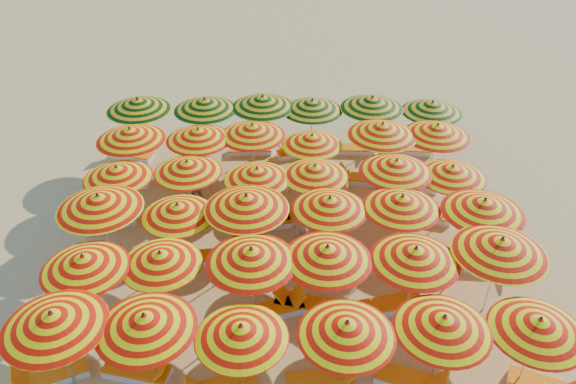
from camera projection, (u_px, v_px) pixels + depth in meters
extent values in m
plane|color=#DEAD63|center=(288.00, 240.00, 18.64)|extent=(120.00, 120.00, 0.00)
cylinder|color=silver|center=(63.00, 351.00, 13.34)|extent=(0.05, 0.05, 2.46)
cone|color=orange|center=(53.00, 320.00, 12.73)|extent=(2.53, 2.53, 0.47)
sphere|color=black|center=(50.00, 312.00, 12.58)|extent=(0.08, 0.08, 0.08)
cylinder|color=silver|center=(151.00, 352.00, 13.38)|extent=(0.05, 0.05, 2.37)
cone|color=orange|center=(145.00, 322.00, 12.79)|extent=(2.96, 2.96, 0.45)
sphere|color=black|center=(143.00, 314.00, 12.64)|extent=(0.08, 0.08, 0.08)
cylinder|color=silver|center=(243.00, 359.00, 13.30)|extent=(0.04, 0.04, 2.20)
cone|color=orange|center=(241.00, 332.00, 12.76)|extent=(2.59, 2.59, 0.42)
sphere|color=black|center=(241.00, 324.00, 12.62)|extent=(0.07, 0.07, 0.07)
cylinder|color=silver|center=(344.00, 357.00, 13.28)|extent=(0.04, 0.04, 2.30)
cone|color=orange|center=(347.00, 329.00, 12.71)|extent=(2.45, 2.45, 0.44)
sphere|color=black|center=(348.00, 321.00, 12.56)|extent=(0.08, 0.08, 0.08)
cylinder|color=silver|center=(437.00, 352.00, 13.42)|extent=(0.04, 0.04, 2.30)
cone|color=orange|center=(444.00, 323.00, 12.85)|extent=(2.76, 2.76, 0.44)
sphere|color=black|center=(445.00, 316.00, 12.71)|extent=(0.08, 0.08, 0.08)
cylinder|color=silver|center=(528.00, 354.00, 13.38)|extent=(0.04, 0.04, 2.27)
cone|color=orange|center=(539.00, 325.00, 12.82)|extent=(2.84, 2.84, 0.43)
sphere|color=black|center=(541.00, 318.00, 12.68)|extent=(0.08, 0.08, 0.08)
cylinder|color=silver|center=(92.00, 290.00, 15.09)|extent=(0.04, 0.04, 2.32)
cone|color=orange|center=(84.00, 262.00, 14.52)|extent=(2.98, 2.98, 0.44)
sphere|color=black|center=(82.00, 255.00, 14.37)|extent=(0.08, 0.08, 0.08)
cylinder|color=silver|center=(165.00, 284.00, 15.36)|extent=(0.04, 0.04, 2.21)
cone|color=orange|center=(161.00, 258.00, 14.81)|extent=(2.57, 2.57, 0.42)
sphere|color=black|center=(159.00, 251.00, 14.67)|extent=(0.07, 0.07, 0.07)
cylinder|color=silver|center=(253.00, 285.00, 15.18)|extent=(0.05, 0.05, 2.44)
cone|color=orange|center=(251.00, 255.00, 14.57)|extent=(2.92, 2.92, 0.46)
sphere|color=black|center=(251.00, 248.00, 14.42)|extent=(0.08, 0.08, 0.08)
cylinder|color=silver|center=(326.00, 282.00, 15.29)|extent=(0.05, 0.05, 2.42)
cone|color=orange|center=(327.00, 253.00, 14.69)|extent=(3.14, 3.14, 0.46)
sphere|color=black|center=(328.00, 245.00, 14.54)|extent=(0.08, 0.08, 0.08)
cylinder|color=silver|center=(410.00, 283.00, 15.25)|extent=(0.05, 0.05, 2.40)
cone|color=orange|center=(415.00, 255.00, 14.66)|extent=(2.94, 2.94, 0.46)
sphere|color=black|center=(417.00, 247.00, 14.51)|extent=(0.08, 0.08, 0.08)
cylinder|color=silver|center=(492.00, 277.00, 15.38)|extent=(0.05, 0.05, 2.54)
cone|color=orange|center=(501.00, 246.00, 14.75)|extent=(3.01, 3.01, 0.48)
sphere|color=black|center=(503.00, 238.00, 14.59)|extent=(0.08, 0.08, 0.08)
cylinder|color=silver|center=(106.00, 231.00, 16.99)|extent=(0.05, 0.05, 2.54)
cone|color=orange|center=(99.00, 202.00, 16.37)|extent=(3.16, 3.16, 0.48)
sphere|color=black|center=(97.00, 194.00, 16.21)|extent=(0.08, 0.08, 0.08)
cylinder|color=silver|center=(181.00, 235.00, 17.12)|extent=(0.04, 0.04, 2.20)
cone|color=orange|center=(178.00, 210.00, 16.58)|extent=(2.25, 2.25, 0.42)
sphere|color=black|center=(177.00, 203.00, 16.44)|extent=(0.07, 0.07, 0.07)
cylinder|color=silver|center=(248.00, 231.00, 17.01)|extent=(0.05, 0.05, 2.53)
cone|color=orange|center=(246.00, 202.00, 16.39)|extent=(3.28, 3.28, 0.48)
sphere|color=black|center=(246.00, 194.00, 16.23)|extent=(0.08, 0.08, 0.08)
cylinder|color=silver|center=(328.00, 230.00, 17.23)|extent=(0.04, 0.04, 2.32)
cone|color=orange|center=(330.00, 204.00, 16.66)|extent=(2.63, 2.63, 0.44)
sphere|color=black|center=(330.00, 197.00, 16.52)|extent=(0.08, 0.08, 0.08)
cylinder|color=silver|center=(398.00, 229.00, 17.25)|extent=(0.04, 0.04, 2.35)
cone|color=orange|center=(402.00, 202.00, 16.67)|extent=(2.87, 2.87, 0.45)
sphere|color=black|center=(403.00, 195.00, 16.52)|extent=(0.08, 0.08, 0.08)
cylinder|color=silver|center=(477.00, 234.00, 16.96)|extent=(0.05, 0.05, 2.44)
cone|color=orange|center=(484.00, 206.00, 16.35)|extent=(3.25, 3.25, 0.47)
sphere|color=black|center=(486.00, 199.00, 16.20)|extent=(0.08, 0.08, 0.08)
cylinder|color=silver|center=(122.00, 197.00, 18.74)|extent=(0.04, 0.04, 2.26)
cone|color=orange|center=(117.00, 172.00, 18.18)|extent=(2.67, 2.67, 0.43)
sphere|color=black|center=(116.00, 166.00, 18.04)|extent=(0.08, 0.08, 0.08)
cylinder|color=silver|center=(190.00, 191.00, 19.00)|extent=(0.04, 0.04, 2.27)
cone|color=orange|center=(187.00, 167.00, 18.44)|extent=(2.59, 2.59, 0.43)
sphere|color=black|center=(187.00, 160.00, 18.30)|extent=(0.08, 0.08, 0.08)
cylinder|color=silver|center=(258.00, 197.00, 18.77)|extent=(0.04, 0.04, 2.19)
cone|color=orange|center=(257.00, 174.00, 18.23)|extent=(2.86, 2.86, 0.42)
sphere|color=black|center=(257.00, 167.00, 18.09)|extent=(0.07, 0.07, 0.07)
cylinder|color=silver|center=(314.00, 194.00, 18.91)|extent=(0.04, 0.04, 2.20)
cone|color=orange|center=(315.00, 171.00, 18.36)|extent=(2.44, 2.44, 0.42)
sphere|color=black|center=(315.00, 164.00, 18.23)|extent=(0.07, 0.07, 0.07)
cylinder|color=silver|center=(393.00, 192.00, 18.82)|extent=(0.05, 0.05, 2.42)
cone|color=orange|center=(396.00, 166.00, 18.22)|extent=(2.53, 2.53, 0.46)
sphere|color=black|center=(397.00, 159.00, 18.07)|extent=(0.08, 0.08, 0.08)
cylinder|color=silver|center=(447.00, 196.00, 18.78)|extent=(0.04, 0.04, 2.25)
cone|color=orange|center=(452.00, 171.00, 18.22)|extent=(2.67, 2.67, 0.43)
sphere|color=black|center=(454.00, 165.00, 18.08)|extent=(0.08, 0.08, 0.08)
cylinder|color=silver|center=(135.00, 160.00, 20.45)|extent=(0.05, 0.05, 2.48)
cone|color=orange|center=(130.00, 134.00, 19.83)|extent=(2.60, 2.60, 0.47)
sphere|color=black|center=(129.00, 127.00, 19.68)|extent=(0.08, 0.08, 0.08)
cylinder|color=silver|center=(201.00, 159.00, 20.64)|extent=(0.05, 0.05, 2.36)
cone|color=orange|center=(198.00, 134.00, 20.06)|extent=(3.09, 3.09, 0.45)
sphere|color=black|center=(198.00, 128.00, 19.91)|extent=(0.08, 0.08, 0.08)
cylinder|color=silver|center=(253.00, 155.00, 20.84)|extent=(0.05, 0.05, 2.40)
cone|color=orange|center=(252.00, 130.00, 20.25)|extent=(3.08, 3.08, 0.46)
sphere|color=black|center=(252.00, 124.00, 20.10)|extent=(0.08, 0.08, 0.08)
cylinder|color=silver|center=(311.00, 162.00, 20.59)|extent=(0.04, 0.04, 2.20)
cone|color=orange|center=(312.00, 140.00, 20.04)|extent=(2.33, 2.33, 0.42)
sphere|color=black|center=(312.00, 134.00, 19.91)|extent=(0.07, 0.07, 0.07)
cylinder|color=silver|center=(379.00, 156.00, 20.64)|extent=(0.05, 0.05, 2.54)
cone|color=orange|center=(382.00, 130.00, 20.01)|extent=(2.95, 2.95, 0.48)
sphere|color=black|center=(383.00, 123.00, 19.85)|extent=(0.08, 0.08, 0.08)
cylinder|color=silver|center=(433.00, 156.00, 20.72)|extent=(0.05, 0.05, 2.47)
cone|color=orange|center=(437.00, 130.00, 20.11)|extent=(3.09, 3.09, 0.47)
sphere|color=black|center=(438.00, 124.00, 19.95)|extent=(0.08, 0.08, 0.08)
cylinder|color=silver|center=(142.00, 129.00, 22.34)|extent=(0.05, 0.05, 2.52)
cone|color=#755F03|center=(138.00, 104.00, 21.72)|extent=(2.69, 2.69, 0.48)
sphere|color=black|center=(137.00, 98.00, 21.56)|extent=(0.08, 0.08, 0.08)
cylinder|color=silver|center=(207.00, 129.00, 22.40)|extent=(0.05, 0.05, 2.49)
cone|color=#755F03|center=(205.00, 104.00, 21.78)|extent=(3.18, 3.18, 0.47)
sphere|color=black|center=(204.00, 98.00, 21.63)|extent=(0.08, 0.08, 0.08)
cylinder|color=silver|center=(263.00, 126.00, 22.56)|extent=(0.05, 0.05, 2.51)
cone|color=#755F03|center=(263.00, 102.00, 21.94)|extent=(2.63, 2.63, 0.48)
sphere|color=black|center=(262.00, 95.00, 21.79)|extent=(0.08, 0.08, 0.08)
cylinder|color=silver|center=(312.00, 129.00, 22.51)|extent=(0.05, 0.05, 2.40)
cone|color=#755F03|center=(312.00, 105.00, 21.91)|extent=(2.67, 2.67, 0.46)
sphere|color=black|center=(312.00, 99.00, 21.76)|extent=(0.08, 0.08, 0.08)
cylinder|color=silver|center=(370.00, 127.00, 22.51)|extent=(0.05, 0.05, 2.50)
cone|color=#755F03|center=(372.00, 103.00, 21.89)|extent=(2.51, 2.51, 0.48)
sphere|color=black|center=(373.00, 96.00, 21.74)|extent=(0.08, 0.08, 0.08)
cylinder|color=silver|center=(428.00, 130.00, 22.45)|extent=(0.05, 0.05, 2.36)
cone|color=#755F03|center=(432.00, 107.00, 21.87)|extent=(2.74, 2.74, 0.45)
sphere|color=black|center=(433.00, 101.00, 21.72)|extent=(0.08, 0.08, 0.08)
cube|color=white|center=(53.00, 377.00, 14.08)|extent=(1.79, 1.22, 0.20)
cube|color=orange|center=(52.00, 374.00, 14.00)|extent=(1.79, 1.22, 0.06)
cube|color=orange|center=(20.00, 378.00, 13.64)|extent=(0.57, 0.68, 0.48)
cube|color=white|center=(137.00, 372.00, 14.19)|extent=(1.79, 0.96, 0.20)
cube|color=orange|center=(136.00, 369.00, 14.11)|extent=(1.79, 0.96, 0.06)
cube|color=orange|center=(161.00, 369.00, 13.86)|extent=(0.49, 0.65, 0.48)
cube|color=white|center=(320.00, 383.00, 13.93)|extent=(1.74, 0.72, 0.20)
cube|color=orange|center=(320.00, 380.00, 13.86)|extent=(1.74, 0.72, 0.06)
cube|color=orange|center=(348.00, 372.00, 13.79)|extent=(0.41, 0.61, 0.48)
cube|color=white|center=(409.00, 382.00, 13.95)|extent=(1.79, 1.16, 0.20)
cube|color=orange|center=(410.00, 379.00, 13.87)|extent=(1.79, 1.16, 0.06)
cube|color=orange|center=(440.00, 382.00, 13.54)|extent=(0.55, 0.67, 0.48)
cube|color=white|center=(274.00, 311.00, 15.91)|extent=(1.80, 1.06, 0.20)
cube|color=orange|center=(274.00, 308.00, 15.83)|extent=(1.80, 1.06, 0.06)
cube|color=orange|center=(297.00, 297.00, 15.88)|extent=(0.52, 0.66, 0.48)
cube|color=white|center=(305.00, 305.00, 16.10)|extent=(1.79, 0.95, 0.20)
cube|color=orange|center=(305.00, 302.00, 16.02)|extent=(1.79, 0.95, 0.06)
cube|color=orange|center=(281.00, 292.00, 16.02)|extent=(0.49, 0.65, 0.48)
cube|color=white|center=(385.00, 307.00, 16.03)|extent=(1.79, 0.95, 0.20)
cube|color=orange|center=(386.00, 304.00, 15.96)|extent=(1.79, 0.95, 0.06)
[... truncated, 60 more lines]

